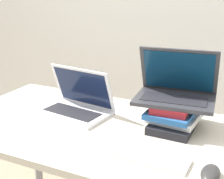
% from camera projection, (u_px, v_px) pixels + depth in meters
% --- Properties ---
extents(desk, '(1.59, 0.73, 0.77)m').
position_uv_depth(desk, '(121.00, 147.00, 1.38)').
color(desk, beige).
rests_on(desk, ground_plane).
extents(laptop_left, '(0.37, 0.27, 0.22)m').
position_uv_depth(laptop_left, '(77.00, 104.00, 1.52)').
color(laptop_left, silver).
rests_on(laptop_left, desk).
extents(book_stack, '(0.22, 0.28, 0.12)m').
position_uv_depth(book_stack, '(174.00, 115.00, 1.37)').
color(book_stack, black).
rests_on(book_stack, desk).
extents(laptop_on_books, '(0.36, 0.27, 0.23)m').
position_uv_depth(laptop_on_books, '(176.00, 90.00, 1.36)').
color(laptop_on_books, '#333338').
rests_on(laptop_on_books, book_stack).
extents(wireless_keyboard, '(0.29, 0.11, 0.01)m').
position_uv_depth(wireless_keyboard, '(150.00, 158.00, 1.12)').
color(wireless_keyboard, white).
rests_on(wireless_keyboard, desk).
extents(mouse, '(0.06, 0.11, 0.04)m').
position_uv_depth(mouse, '(210.00, 174.00, 1.01)').
color(mouse, '#2D2D2D').
rests_on(mouse, desk).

